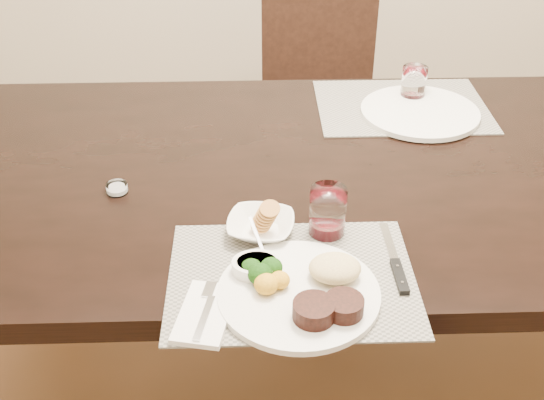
{
  "coord_description": "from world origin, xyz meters",
  "views": [
    {
      "loc": [
        -0.25,
        -1.37,
        1.59
      ],
      "look_at": [
        -0.21,
        -0.24,
        0.82
      ],
      "focal_mm": 45.0,
      "sensor_mm": 36.0,
      "label": 1
    }
  ],
  "objects_px": {
    "wine_glass_near": "(328,213)",
    "dinner_plate": "(307,290)",
    "cracker_bowl": "(261,226)",
    "far_plate": "(420,112)",
    "steak_knife": "(397,268)",
    "chair_far": "(319,93)"
  },
  "relations": [
    {
      "from": "wine_glass_near",
      "to": "dinner_plate",
      "type": "bearing_deg",
      "value": -106.01
    },
    {
      "from": "cracker_bowl",
      "to": "far_plate",
      "type": "distance_m",
      "value": 0.67
    },
    {
      "from": "cracker_bowl",
      "to": "wine_glass_near",
      "type": "height_order",
      "value": "wine_glass_near"
    },
    {
      "from": "dinner_plate",
      "to": "wine_glass_near",
      "type": "relative_size",
      "value": 2.89
    },
    {
      "from": "steak_knife",
      "to": "far_plate",
      "type": "bearing_deg",
      "value": 73.22
    },
    {
      "from": "dinner_plate",
      "to": "cracker_bowl",
      "type": "relative_size",
      "value": 1.88
    },
    {
      "from": "steak_knife",
      "to": "wine_glass_near",
      "type": "xyz_separation_m",
      "value": [
        -0.12,
        0.13,
        0.04
      ]
    },
    {
      "from": "steak_knife",
      "to": "cracker_bowl",
      "type": "relative_size",
      "value": 1.41
    },
    {
      "from": "steak_knife",
      "to": "dinner_plate",
      "type": "bearing_deg",
      "value": -159.36
    },
    {
      "from": "chair_far",
      "to": "far_plate",
      "type": "bearing_deg",
      "value": -73.75
    },
    {
      "from": "steak_knife",
      "to": "far_plate",
      "type": "relative_size",
      "value": 0.7
    },
    {
      "from": "steak_knife",
      "to": "cracker_bowl",
      "type": "distance_m",
      "value": 0.28
    },
    {
      "from": "steak_knife",
      "to": "far_plate",
      "type": "height_order",
      "value": "far_plate"
    },
    {
      "from": "dinner_plate",
      "to": "steak_knife",
      "type": "bearing_deg",
      "value": 12.47
    },
    {
      "from": "chair_far",
      "to": "cracker_bowl",
      "type": "xyz_separation_m",
      "value": [
        -0.24,
        -1.19,
        0.27
      ]
    },
    {
      "from": "chair_far",
      "to": "wine_glass_near",
      "type": "xyz_separation_m",
      "value": [
        -0.1,
        -1.19,
        0.3
      ]
    },
    {
      "from": "dinner_plate",
      "to": "steak_knife",
      "type": "relative_size",
      "value": 1.33
    },
    {
      "from": "dinner_plate",
      "to": "steak_knife",
      "type": "xyz_separation_m",
      "value": [
        0.18,
        0.07,
        -0.01
      ]
    },
    {
      "from": "steak_knife",
      "to": "wine_glass_near",
      "type": "relative_size",
      "value": 2.17
    },
    {
      "from": "steak_knife",
      "to": "wine_glass_near",
      "type": "distance_m",
      "value": 0.18
    },
    {
      "from": "far_plate",
      "to": "wine_glass_near",
      "type": "bearing_deg",
      "value": -120.38
    },
    {
      "from": "dinner_plate",
      "to": "far_plate",
      "type": "bearing_deg",
      "value": 54.08
    }
  ]
}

